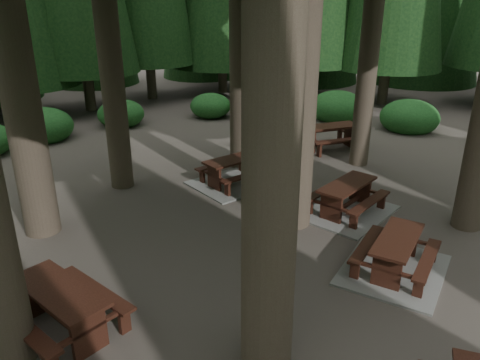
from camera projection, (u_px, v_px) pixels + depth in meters
ground at (273, 235)px, 10.94m from camera, size 80.00×80.00×0.00m
picnic_table_a at (346, 202)px, 11.98m from camera, size 2.72×2.40×0.81m
picnic_table_b at (61, 304)px, 7.63m from camera, size 1.93×2.22×0.84m
picnic_table_c at (235, 175)px, 13.76m from camera, size 2.40×1.99×0.80m
picnic_table_d at (331, 133)px, 16.77m from camera, size 2.40×2.15×0.87m
picnic_table_f at (395, 260)px, 9.43m from camera, size 2.83×2.61×0.78m
shrub_ring at (275, 201)px, 11.74m from camera, size 23.86×24.64×1.49m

